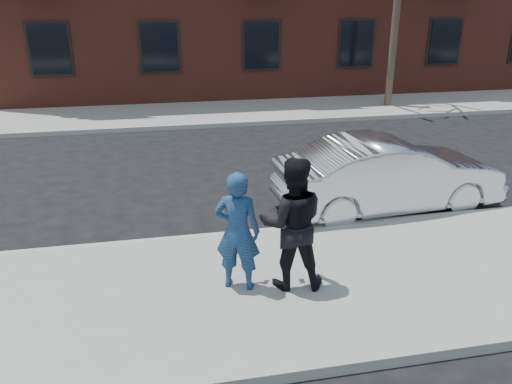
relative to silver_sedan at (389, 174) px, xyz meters
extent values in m
plane|color=black|center=(-0.39, -2.30, -0.73)|extent=(100.00, 100.00, 0.00)
cube|color=gray|center=(-0.39, -2.55, -0.65)|extent=(50.00, 3.50, 0.15)
cube|color=#999691|center=(-0.39, -0.75, -0.65)|extent=(50.00, 0.10, 0.15)
cube|color=gray|center=(-0.39, 8.95, -0.65)|extent=(50.00, 3.50, 0.15)
cube|color=#999691|center=(-0.39, 7.15, -0.65)|extent=(50.00, 0.10, 0.15)
cube|color=black|center=(-7.89, 10.64, 1.47)|extent=(1.30, 0.06, 1.70)
cube|color=black|center=(3.51, 10.64, 1.47)|extent=(1.30, 0.06, 1.70)
cylinder|color=#352B1F|center=(4.11, 8.70, 1.52)|extent=(0.26, 0.26, 4.20)
imported|color=#B7BABF|center=(0.00, 0.00, 0.00)|extent=(4.53, 1.87, 1.46)
imported|color=navy|center=(-3.39, -2.46, 0.28)|extent=(0.73, 0.61, 1.72)
cube|color=black|center=(-3.36, -2.24, 0.65)|extent=(0.11, 0.14, 0.08)
imported|color=black|center=(-2.66, -2.55, 0.37)|extent=(1.03, 0.86, 1.90)
cube|color=black|center=(-2.77, -2.35, 0.43)|extent=(0.07, 0.14, 0.06)
camera|label=1|loc=(-4.34, -8.48, 3.28)|focal=35.00mm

